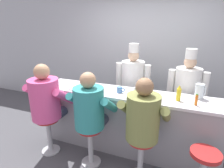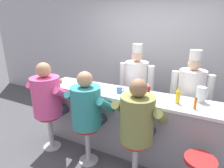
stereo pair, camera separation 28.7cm
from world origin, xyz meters
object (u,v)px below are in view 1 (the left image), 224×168
at_px(hot_sauce_bottle_orange, 196,100).
at_px(napkin_dispenser_chrome, 139,92).
at_px(breakfast_plate, 77,87).
at_px(cereal_bowl, 54,83).
at_px(ketchup_bottle_red, 149,91).
at_px(cook_in_whites_far, 186,93).
at_px(coffee_mug_blue, 120,90).
at_px(diner_seated_teal, 90,110).
at_px(water_pitcher_clear, 199,91).
at_px(diner_seated_pink, 47,101).
at_px(empty_stool_round, 203,166).
at_px(cook_in_whites_near, 132,84).
at_px(diner_seated_olive, 143,119).
at_px(mustard_bottle_yellow, 179,93).

relative_size(hot_sauce_bottle_orange, napkin_dispenser_chrome, 1.04).
relative_size(breakfast_plate, cereal_bowl, 1.91).
relative_size(ketchup_bottle_red, cook_in_whites_far, 0.16).
distance_m(ketchup_bottle_red, cook_in_whites_far, 0.88).
bearing_deg(napkin_dispenser_chrome, coffee_mug_blue, 165.42).
bearing_deg(coffee_mug_blue, diner_seated_teal, -118.71).
bearing_deg(hot_sauce_bottle_orange, cook_in_whites_far, 99.04).
distance_m(water_pitcher_clear, diner_seated_pink, 2.22).
xyz_separation_m(hot_sauce_bottle_orange, breakfast_plate, (-1.79, 0.01, -0.06)).
bearing_deg(cook_in_whites_far, empty_stool_round, -77.21).
xyz_separation_m(diner_seated_pink, diner_seated_teal, (0.74, -0.00, -0.02)).
height_order(napkin_dispenser_chrome, cook_in_whites_near, cook_in_whites_near).
relative_size(cereal_bowl, coffee_mug_blue, 1.12).
bearing_deg(cereal_bowl, ketchup_bottle_red, -0.92).
xyz_separation_m(diner_seated_pink, cook_in_whites_near, (1.01, 1.16, 0.03)).
xyz_separation_m(water_pitcher_clear, napkin_dispenser_chrome, (-0.80, -0.28, -0.03)).
bearing_deg(diner_seated_teal, breakfast_plate, 138.61).
height_order(water_pitcher_clear, empty_stool_round, water_pitcher_clear).
bearing_deg(hot_sauce_bottle_orange, cereal_bowl, 179.21).
height_order(hot_sauce_bottle_orange, diner_seated_olive, diner_seated_olive).
distance_m(mustard_bottle_yellow, hot_sauce_bottle_orange, 0.24).
height_order(mustard_bottle_yellow, breakfast_plate, mustard_bottle_yellow).
distance_m(hot_sauce_bottle_orange, diner_seated_teal, 1.40).
distance_m(napkin_dispenser_chrome, cook_in_whites_far, 0.96).
relative_size(ketchup_bottle_red, breakfast_plate, 0.92).
relative_size(mustard_bottle_yellow, diner_seated_teal, 0.16).
bearing_deg(water_pitcher_clear, napkin_dispenser_chrome, -160.68).
bearing_deg(hot_sauce_bottle_orange, diner_seated_teal, -163.49).
height_order(mustard_bottle_yellow, empty_stool_round, mustard_bottle_yellow).
distance_m(napkin_dispenser_chrome, diner_seated_pink, 1.38).
bearing_deg(diner_seated_pink, cook_in_whites_far, 29.17).
bearing_deg(water_pitcher_clear, diner_seated_teal, -153.87).
bearing_deg(water_pitcher_clear, empty_stool_round, -82.00).
bearing_deg(diner_seated_olive, cook_in_whites_far, 66.27).
bearing_deg(empty_stool_round, breakfast_plate, 167.17).
height_order(diner_seated_teal, cook_in_whites_near, cook_in_whites_near).
distance_m(hot_sauce_bottle_orange, coffee_mug_blue, 1.07).
relative_size(ketchup_bottle_red, hot_sauce_bottle_orange, 1.66).
distance_m(napkin_dispenser_chrome, cook_in_whites_near, 0.83).
height_order(diner_seated_teal, cook_in_whites_far, cook_in_whites_far).
height_order(diner_seated_pink, diner_seated_teal, diner_seated_pink).
distance_m(hot_sauce_bottle_orange, cook_in_whites_near, 1.31).
bearing_deg(mustard_bottle_yellow, coffee_mug_blue, -179.97).
relative_size(napkin_dispenser_chrome, empty_stool_round, 0.24).
distance_m(ketchup_bottle_red, hot_sauce_bottle_orange, 0.61).
bearing_deg(diner_seated_pink, empty_stool_round, -0.98).
bearing_deg(hot_sauce_bottle_orange, water_pitcher_clear, 80.80).
bearing_deg(cook_in_whites_far, hot_sauce_bottle_orange, -80.96).
bearing_deg(diner_seated_olive, water_pitcher_clear, 46.60).
xyz_separation_m(ketchup_bottle_red, cook_in_whites_near, (-0.45, 0.76, -0.19)).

